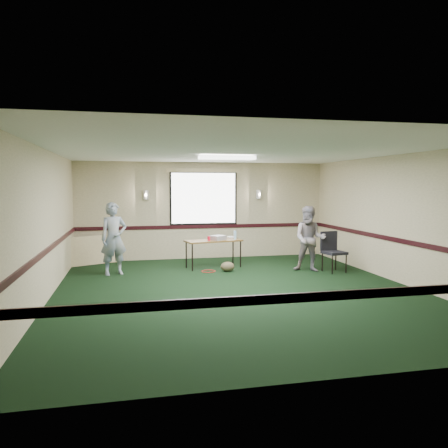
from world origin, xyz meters
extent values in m
plane|color=black|center=(0.00, 0.00, 0.00)|extent=(8.00, 8.00, 0.00)
plane|color=tan|center=(0.00, 4.00, 1.35)|extent=(7.00, 0.00, 7.00)
plane|color=tan|center=(0.00, -4.00, 1.35)|extent=(7.00, 0.00, 7.00)
plane|color=tan|center=(-3.50, 0.00, 1.35)|extent=(0.00, 8.00, 8.00)
plane|color=tan|center=(3.50, 0.00, 1.35)|extent=(0.00, 8.00, 8.00)
plane|color=silver|center=(0.00, 0.00, 2.70)|extent=(8.00, 8.00, 0.00)
cube|color=black|center=(0.00, 3.98, 0.90)|extent=(7.00, 0.03, 0.10)
cube|color=black|center=(0.00, -3.98, 0.90)|extent=(7.00, 0.03, 0.10)
cube|color=black|center=(-3.48, 0.00, 0.90)|extent=(0.03, 8.00, 0.10)
cube|color=black|center=(3.48, 0.00, 0.90)|extent=(0.03, 8.00, 0.10)
cube|color=black|center=(0.00, 3.98, 1.70)|extent=(1.90, 0.01, 1.50)
cube|color=white|center=(0.00, 3.97, 1.70)|extent=(1.80, 0.02, 1.40)
cube|color=beige|center=(0.00, 3.97, 2.47)|extent=(2.05, 0.08, 0.10)
cylinder|color=silver|center=(-1.60, 3.94, 1.80)|extent=(0.16, 0.16, 0.25)
cylinder|color=silver|center=(1.60, 3.94, 1.80)|extent=(0.16, 0.16, 0.25)
cube|color=white|center=(0.00, 1.00, 2.64)|extent=(1.20, 0.32, 0.08)
cube|color=#573A19|center=(-0.01, 2.49, 0.68)|extent=(1.48, 0.83, 0.04)
cylinder|color=black|center=(-0.59, 2.15, 0.33)|extent=(0.03, 0.03, 0.66)
cylinder|color=black|center=(0.67, 2.40, 0.33)|extent=(0.03, 0.03, 0.66)
cylinder|color=black|center=(-0.68, 2.58, 0.33)|extent=(0.03, 0.03, 0.66)
cylinder|color=black|center=(0.58, 2.84, 0.33)|extent=(0.03, 0.03, 0.66)
cube|color=#97969E|center=(0.11, 2.47, 0.75)|extent=(0.43, 0.41, 0.11)
cube|color=white|center=(0.50, 2.79, 0.72)|extent=(0.22, 0.20, 0.04)
cylinder|color=red|center=(-0.14, 2.40, 0.75)|extent=(0.07, 0.07, 0.11)
cylinder|color=#8ABDE3|center=(0.54, 2.49, 0.81)|extent=(0.07, 0.07, 0.22)
ellipsoid|color=#453F27|center=(0.23, 1.94, 0.12)|extent=(0.40, 0.35, 0.23)
torus|color=red|center=(-0.22, 2.02, 0.01)|extent=(0.41, 0.41, 0.02)
cube|color=tan|center=(-3.00, 3.60, 0.37)|extent=(1.40, 0.82, 0.74)
cube|color=black|center=(2.68, 1.33, 0.46)|extent=(0.54, 0.54, 0.06)
cube|color=black|center=(2.64, 1.55, 0.72)|extent=(0.47, 0.13, 0.46)
cylinder|color=black|center=(2.53, 1.10, 0.22)|extent=(0.03, 0.03, 0.43)
cylinder|color=black|center=(2.91, 1.17, 0.22)|extent=(0.03, 0.03, 0.43)
cylinder|color=black|center=(2.45, 1.48, 0.22)|extent=(0.03, 0.03, 0.43)
cylinder|color=black|center=(2.84, 1.56, 0.22)|extent=(0.03, 0.03, 0.43)
imported|color=#46659A|center=(-2.41, 2.15, 0.83)|extent=(0.70, 0.57, 1.67)
imported|color=#6A7EA6|center=(2.15, 1.55, 0.78)|extent=(0.95, 0.88, 1.57)
camera|label=1|loc=(-2.05, -8.11, 2.04)|focal=35.00mm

